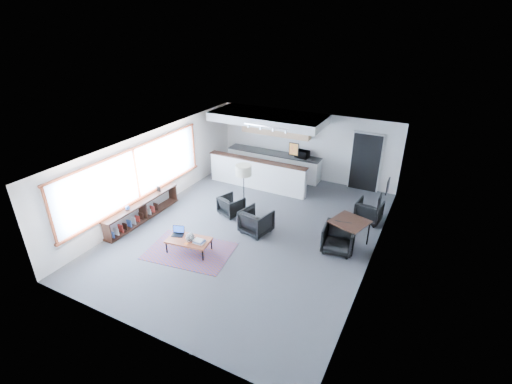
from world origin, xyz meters
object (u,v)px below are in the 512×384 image
at_px(armchair_right, 256,220).
at_px(dining_table, 349,223).
at_px(laptop, 178,232).
at_px(book_stack, 199,241).
at_px(armchair_left, 231,205).
at_px(dining_chair_far, 369,212).
at_px(microwave, 302,153).
at_px(coffee_table, 189,240).
at_px(ceramic_pot, 190,237).
at_px(dining_chair_near, 338,239).
at_px(floor_lamp, 244,172).

xyz_separation_m(armchair_right, dining_table, (2.57, 0.60, 0.28)).
relative_size(laptop, book_stack, 1.30).
bearing_deg(armchair_left, laptop, 99.71).
relative_size(dining_table, dining_chair_far, 1.76).
relative_size(laptop, microwave, 0.77).
distance_m(coffee_table, ceramic_pot, 0.18).
height_order(armchair_right, dining_table, armchair_right).
height_order(dining_chair_near, dining_chair_far, dining_chair_near).
bearing_deg(dining_table, dining_chair_near, -111.39).
bearing_deg(armchair_left, dining_chair_near, -166.89).
height_order(armchair_left, dining_table, dining_table).
height_order(armchair_left, dining_chair_far, armchair_left).
relative_size(coffee_table, ceramic_pot, 5.15).
relative_size(ceramic_pot, dining_chair_near, 0.34).
xyz_separation_m(coffee_table, floor_lamp, (0.35, 2.46, 1.15)).
distance_m(coffee_table, armchair_right, 2.08).
relative_size(armchair_left, armchair_right, 0.85).
bearing_deg(microwave, ceramic_pot, -92.78).
height_order(laptop, armchair_right, armchair_right).
bearing_deg(book_stack, armchair_right, 63.96).
relative_size(floor_lamp, microwave, 3.41).
distance_m(dining_table, microwave, 4.55).
distance_m(laptop, armchair_right, 2.27).
distance_m(coffee_table, armchair_left, 2.31).
distance_m(armchair_right, dining_chair_far, 3.57).
bearing_deg(microwave, floor_lamp, -94.56).
height_order(dining_table, dining_chair_near, dining_table).
bearing_deg(book_stack, laptop, 173.57).
xyz_separation_m(armchair_right, dining_chair_near, (2.41, 0.19, -0.05)).
bearing_deg(microwave, dining_chair_near, -51.10).
bearing_deg(laptop, armchair_right, 25.40).
bearing_deg(coffee_table, laptop, 158.89).
relative_size(laptop, armchair_left, 0.56).
bearing_deg(floor_lamp, coffee_table, -98.15).
height_order(laptop, floor_lamp, floor_lamp).
distance_m(laptop, armchair_left, 2.25).
xyz_separation_m(book_stack, dining_chair_near, (3.25, 1.90, -0.07)).
height_order(coffee_table, ceramic_pot, ceramic_pot).
bearing_deg(coffee_table, dining_chair_far, 35.85).
bearing_deg(microwave, dining_table, -46.59).
distance_m(armchair_left, floor_lamp, 1.23).
bearing_deg(armchair_right, coffee_table, 67.52).
bearing_deg(armchair_right, book_stack, 75.88).
height_order(ceramic_pot, dining_chair_near, dining_chair_near).
bearing_deg(armchair_left, dining_table, -160.48).
bearing_deg(floor_lamp, dining_chair_far, 21.77).
height_order(ceramic_pot, armchair_left, armchair_left).
bearing_deg(dining_table, laptop, -151.94).
distance_m(floor_lamp, dining_chair_far, 4.09).
relative_size(book_stack, dining_chair_near, 0.42).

